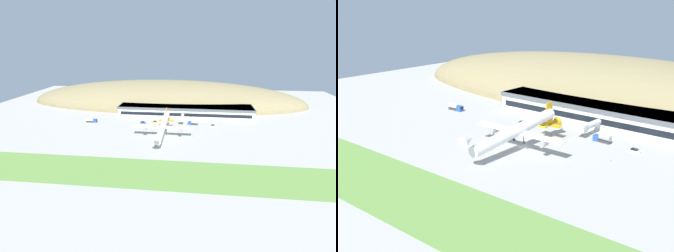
# 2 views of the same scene
# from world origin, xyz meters

# --- Properties ---
(ground_plane) EXTENTS (354.34, 354.34, 0.00)m
(ground_plane) POSITION_xyz_m (0.00, 0.00, 0.00)
(ground_plane) COLOR #ADAAA3
(grass_strip_foreground) EXTENTS (318.91, 29.66, 0.08)m
(grass_strip_foreground) POSITION_xyz_m (0.00, -53.72, 0.04)
(grass_strip_foreground) COLOR #669342
(grass_strip_foreground) RESTS_ON ground_plane
(hill_backdrop) EXTENTS (274.55, 89.81, 45.47)m
(hill_backdrop) POSITION_xyz_m (-9.89, 92.41, 0.00)
(hill_backdrop) COLOR #8E7F56
(hill_backdrop) RESTS_ON ground_plane
(terminal_building) EXTENTS (110.63, 22.46, 9.18)m
(terminal_building) POSITION_xyz_m (12.46, 47.54, 5.19)
(terminal_building) COLOR white
(terminal_building) RESTS_ON ground_plane
(jetway_0) EXTENTS (3.38, 14.35, 5.43)m
(jetway_0) POSITION_xyz_m (10.92, 28.89, 3.99)
(jetway_0) COLOR silver
(jetway_0) RESTS_ON ground_plane
(cargo_airplane) EXTENTS (39.33, 53.72, 11.90)m
(cargo_airplane) POSITION_xyz_m (0.64, -4.17, 7.48)
(cargo_airplane) COLOR white
(service_car_0) EXTENTS (4.58, 1.97, 1.50)m
(service_car_0) POSITION_xyz_m (-18.75, 23.51, 0.62)
(service_car_0) COLOR #264C99
(service_car_0) RESTS_ON ground_plane
(service_car_1) EXTENTS (4.53, 1.85, 1.59)m
(service_car_1) POSITION_xyz_m (-9.91, 25.76, 0.66)
(service_car_1) COLOR gold
(service_car_1) RESTS_ON ground_plane
(service_car_2) EXTENTS (4.49, 1.71, 1.42)m
(service_car_2) POSITION_xyz_m (34.38, 22.08, 0.59)
(service_car_2) COLOR silver
(service_car_2) RESTS_ON ground_plane
(fuel_truck) EXTENTS (8.45, 2.43, 3.16)m
(fuel_truck) POSITION_xyz_m (-59.07, 21.60, 1.50)
(fuel_truck) COLOR #264C99
(fuel_truck) RESTS_ON ground_plane
(box_truck) EXTENTS (7.54, 2.90, 3.24)m
(box_truck) POSITION_xyz_m (19.67, 24.80, 1.50)
(box_truck) COLOR #264C99
(box_truck) RESTS_ON ground_plane
(traffic_cone_0) EXTENTS (0.52, 0.52, 0.58)m
(traffic_cone_0) POSITION_xyz_m (4.01, 18.91, 0.28)
(traffic_cone_0) COLOR orange
(traffic_cone_0) RESTS_ON ground_plane
(traffic_cone_1) EXTENTS (0.52, 0.52, 0.58)m
(traffic_cone_1) POSITION_xyz_m (31.91, 8.80, 0.28)
(traffic_cone_1) COLOR orange
(traffic_cone_1) RESTS_ON ground_plane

